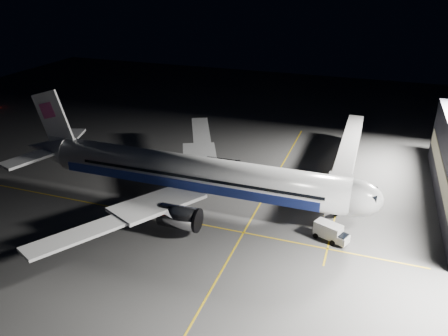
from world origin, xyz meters
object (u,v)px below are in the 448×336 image
at_px(airliner, 189,173).
at_px(safety_cone_c, 181,166).
at_px(safety_cone_b, 229,168).
at_px(baggage_tug, 205,174).
at_px(safety_cone_a, 248,174).
at_px(jet_bridge, 348,154).
at_px(service_truck, 331,232).

distance_m(airliner, safety_cone_c, 14.28).
xyz_separation_m(airliner, safety_cone_b, (1.99, 13.77, -4.88)).
height_order(baggage_tug, safety_cone_a, baggage_tug).
relative_size(baggage_tug, safety_cone_c, 4.28).
relative_size(jet_bridge, safety_cone_b, 59.87).
xyz_separation_m(safety_cone_a, safety_cone_c, (-13.09, -1.16, -0.02)).
distance_m(jet_bridge, safety_cone_b, 21.94).
relative_size(airliner, safety_cone_b, 107.00).
xyz_separation_m(jet_bridge, baggage_tug, (-23.97, -9.16, -3.76)).
distance_m(baggage_tug, safety_cone_c, 6.59).
bearing_deg(safety_cone_c, service_truck, -26.81).
height_order(service_truck, baggage_tug, service_truck).
bearing_deg(airliner, jet_bridge, 38.04).
height_order(jet_bridge, safety_cone_b, jet_bridge).
distance_m(airliner, safety_cone_a, 14.90).
height_order(jet_bridge, service_truck, jet_bridge).
bearing_deg(safety_cone_b, service_truck, -39.52).
bearing_deg(jet_bridge, safety_cone_c, -167.70).
distance_m(baggage_tug, safety_cone_b, 5.69).
bearing_deg(safety_cone_a, jet_bridge, 17.63).
relative_size(airliner, jet_bridge, 1.79).
relative_size(service_truck, safety_cone_a, 7.63).
bearing_deg(safety_cone_c, airliner, -58.99).
height_order(airliner, safety_cone_a, airliner).
xyz_separation_m(safety_cone_b, safety_cone_c, (-8.91, -2.25, 0.04)).
height_order(service_truck, safety_cone_b, service_truck).
xyz_separation_m(service_truck, safety_cone_a, (-16.97, 16.36, -0.99)).
bearing_deg(safety_cone_c, safety_cone_b, 14.16).
bearing_deg(service_truck, safety_cone_c, 175.24).
height_order(airliner, baggage_tug, airliner).
xyz_separation_m(airliner, service_truck, (23.14, -3.68, -3.83)).
relative_size(baggage_tug, safety_cone_a, 4.05).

